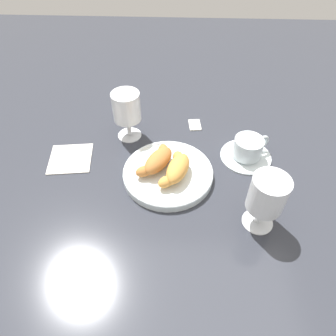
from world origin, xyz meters
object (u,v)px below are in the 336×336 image
Objects in this scene: croissant_large at (177,169)px; sugar_packet at (195,124)px; coffee_cup_near at (248,150)px; juice_glass_left at (127,108)px; croissant_small at (157,160)px; folded_napkin at (70,158)px; pastry_plate at (168,173)px; juice_glass_right at (267,195)px.

sugar_packet is at bearing -12.81° from croissant_large.
juice_glass_left is at bearing 76.91° from coffee_cup_near.
croissant_small is (0.03, 0.05, 0.00)m from croissant_large.
folded_napkin is at bearing 93.48° from coffee_cup_near.
coffee_cup_near is 2.72× the size of sugar_packet.
croissant_large reaches higher than folded_napkin.
coffee_cup_near is (0.07, -0.23, -0.01)m from croissant_small.
croissant_small is 0.22m from sugar_packet.
croissant_large is at bearing -118.03° from croissant_small.
croissant_large is 1.07× the size of croissant_small.
sugar_packet is at bearing 46.17° from coffee_cup_near.
pastry_plate is 0.04m from croissant_large.
coffee_cup_near is 0.19m from sugar_packet.
croissant_small is (0.01, 0.03, 0.03)m from pastry_plate.
juice_glass_left is (0.08, 0.33, 0.07)m from coffee_cup_near.
juice_glass_left is 1.27× the size of folded_napkin.
croissant_small reaches higher than coffee_cup_near.
croissant_large is 0.96× the size of coffee_cup_near.
juice_glass_right is at bearing -110.98° from folded_napkin.
juice_glass_right is (-0.13, -0.20, 0.08)m from pastry_plate.
juice_glass_left reaches higher than croissant_small.
sugar_packet is 0.45× the size of folded_napkin.
juice_glass_left is 0.20m from folded_napkin.
juice_glass_right is at bearing -164.79° from sugar_packet.
juice_glass_left reaches higher than folded_napkin.
croissant_small is at bearing 62.37° from pastry_plate.
sugar_packet is (0.21, -0.07, -0.01)m from pastry_plate.
croissant_large is 0.93× the size of juice_glass_right.
croissant_large is at bearing 116.06° from coffee_cup_near.
juice_glass_right is at bearing -122.26° from pastry_plate.
sugar_packet is at bearing -18.87° from pastry_plate.
folded_napkin is at bearing 69.02° from juice_glass_right.
juice_glass_right is (-0.28, -0.32, 0.00)m from juice_glass_left.
juice_glass_left is 0.22m from sugar_packet.
croissant_small is 0.87× the size of juice_glass_right.
juice_glass_right is 2.80× the size of sugar_packet.
folded_napkin is at bearing 109.14° from sugar_packet.
sugar_packet is at bearing -64.68° from folded_napkin.
croissant_large is 2.60× the size of sugar_packet.
folded_napkin is (0.04, 0.24, -0.04)m from croissant_small.
croissant_large is 0.23m from sugar_packet.
croissant_large is 0.22m from juice_glass_right.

